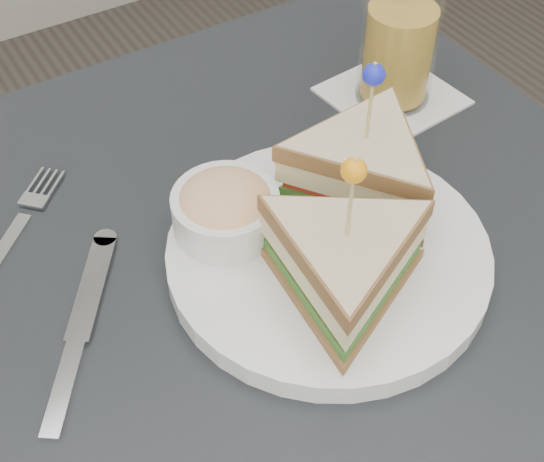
% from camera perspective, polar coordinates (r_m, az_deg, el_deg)
% --- Properties ---
extents(table, '(0.80, 0.80, 0.75)m').
position_cam_1_polar(table, '(0.75, -0.25, -7.32)').
color(table, black).
rests_on(table, ground).
extents(plate_meal, '(0.34, 0.32, 0.18)m').
position_cam_1_polar(plate_meal, '(0.68, 4.79, 0.68)').
color(plate_meal, white).
rests_on(plate_meal, table).
extents(cutlery_fork, '(0.15, 0.15, 0.01)m').
position_cam_1_polar(cutlery_fork, '(0.77, -18.67, 0.21)').
color(cutlery_fork, silver).
rests_on(cutlery_fork, table).
extents(cutlery_knife, '(0.14, 0.19, 0.01)m').
position_cam_1_polar(cutlery_knife, '(0.67, -14.33, -7.44)').
color(cutlery_knife, silver).
rests_on(cutlery_knife, table).
extents(drink_set, '(0.15, 0.15, 0.17)m').
position_cam_1_polar(drink_set, '(0.86, 9.59, 13.98)').
color(drink_set, silver).
rests_on(drink_set, table).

